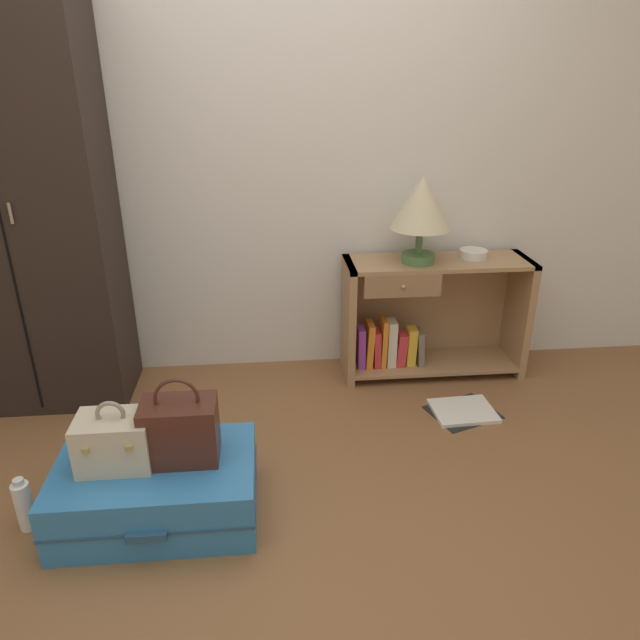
% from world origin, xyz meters
% --- Properties ---
extents(ground_plane, '(9.00, 9.00, 0.00)m').
position_xyz_m(ground_plane, '(0.00, 0.00, 0.00)').
color(ground_plane, brown).
extents(back_wall, '(6.40, 0.10, 2.60)m').
position_xyz_m(back_wall, '(0.00, 1.50, 1.30)').
color(back_wall, silver).
rests_on(back_wall, ground_plane).
extents(wardrobe, '(0.80, 0.47, 2.05)m').
position_xyz_m(wardrobe, '(-1.16, 1.20, 1.03)').
color(wardrobe, black).
rests_on(wardrobe, ground_plane).
extents(bookshelf, '(1.00, 0.34, 0.66)m').
position_xyz_m(bookshelf, '(0.83, 1.28, 0.32)').
color(bookshelf, '#A37A51').
rests_on(bookshelf, ground_plane).
extents(table_lamp, '(0.31, 0.31, 0.45)m').
position_xyz_m(table_lamp, '(0.76, 1.23, 0.96)').
color(table_lamp, '#4C7542').
rests_on(table_lamp, bookshelf).
extents(bowl, '(0.15, 0.15, 0.04)m').
position_xyz_m(bowl, '(1.08, 1.29, 0.68)').
color(bowl, silver).
rests_on(bowl, bookshelf).
extents(suitcase_large, '(0.75, 0.51, 0.25)m').
position_xyz_m(suitcase_large, '(-0.47, 0.21, 0.12)').
color(suitcase_large, teal).
rests_on(suitcase_large, ground_plane).
extents(train_case, '(0.27, 0.20, 0.27)m').
position_xyz_m(train_case, '(-0.61, 0.22, 0.35)').
color(train_case, beige).
rests_on(train_case, suitcase_large).
extents(handbag, '(0.28, 0.18, 0.34)m').
position_xyz_m(handbag, '(-0.37, 0.23, 0.37)').
color(handbag, '#472319').
rests_on(handbag, suitcase_large).
extents(bottle, '(0.06, 0.06, 0.22)m').
position_xyz_m(bottle, '(-0.96, 0.19, 0.10)').
color(bottle, white).
rests_on(bottle, ground_plane).
extents(open_book_on_floor, '(0.39, 0.36, 0.02)m').
position_xyz_m(open_book_on_floor, '(0.93, 0.81, 0.01)').
color(open_book_on_floor, white).
rests_on(open_book_on_floor, ground_plane).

